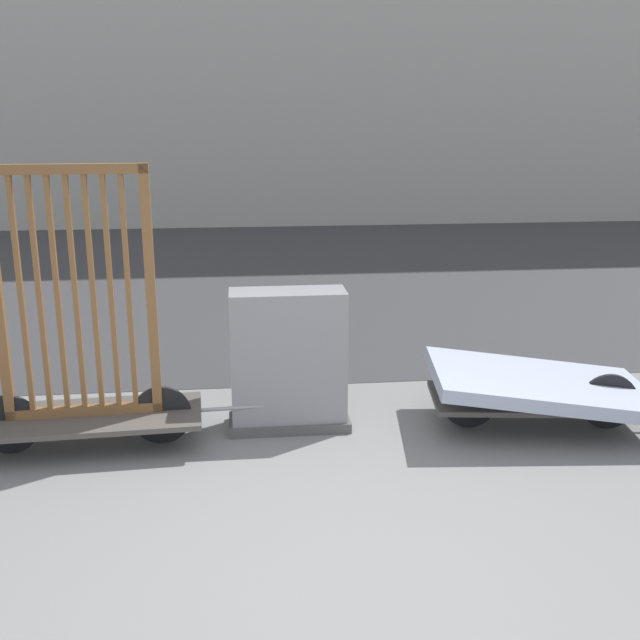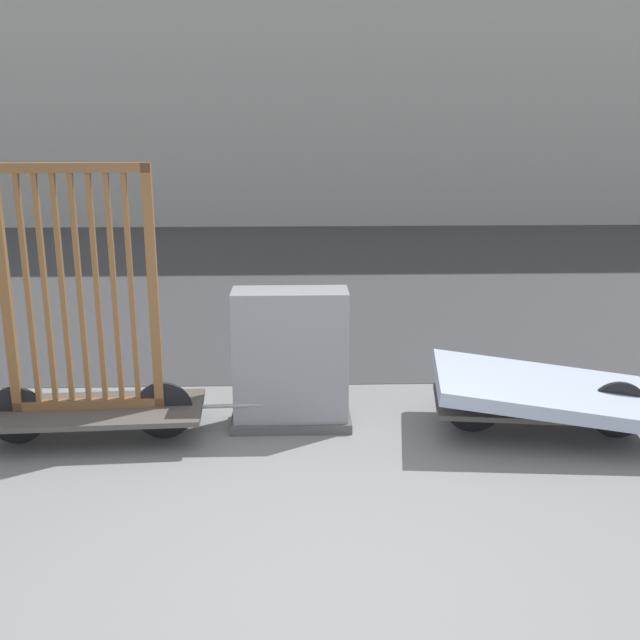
% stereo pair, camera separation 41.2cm
% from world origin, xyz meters
% --- Properties ---
extents(ground_plane, '(60.00, 60.00, 0.00)m').
position_xyz_m(ground_plane, '(0.00, 0.00, 0.00)').
color(ground_plane, slate).
extents(road_strip, '(56.00, 10.34, 0.01)m').
position_xyz_m(road_strip, '(0.00, 8.23, 0.00)').
color(road_strip, '#38383A').
rests_on(road_strip, ground_plane).
extents(bike_cart_with_bedframe, '(2.42, 0.80, 2.10)m').
position_xyz_m(bike_cart_with_bedframe, '(-1.75, 1.90, 0.66)').
color(bike_cart_with_bedframe, '#4C4742').
rests_on(bike_cart_with_bedframe, ground_plane).
extents(bike_cart_with_mattress, '(2.46, 1.27, 0.51)m').
position_xyz_m(bike_cart_with_mattress, '(1.76, 1.90, 0.33)').
color(bike_cart_with_mattress, '#4C4742').
rests_on(bike_cart_with_mattress, ground_plane).
extents(utility_cabinet, '(0.96, 0.42, 1.12)m').
position_xyz_m(utility_cabinet, '(-0.23, 2.14, 0.52)').
color(utility_cabinet, '#4C4C4C').
rests_on(utility_cabinet, ground_plane).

